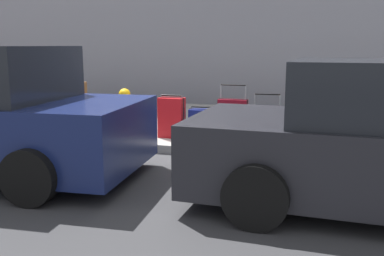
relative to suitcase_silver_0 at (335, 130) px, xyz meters
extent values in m
plane|color=#333335|center=(2.91, 0.62, -0.42)|extent=(40.00, 40.00, 0.00)
cube|color=gray|center=(2.91, -1.88, -0.35)|extent=(18.00, 5.00, 0.14)
cube|color=#9EA0A8|center=(0.00, 0.00, 0.00)|extent=(0.40, 0.20, 0.56)
cube|color=black|center=(0.00, 0.00, 0.00)|extent=(0.41, 0.04, 0.57)
cylinder|color=gray|center=(-0.17, 0.00, 0.40)|extent=(0.02, 0.02, 0.24)
cylinder|color=gray|center=(0.17, 0.00, 0.40)|extent=(0.02, 0.02, 0.24)
cylinder|color=black|center=(0.00, 0.00, 0.52)|extent=(0.34, 0.03, 0.02)
cylinder|color=black|center=(-0.17, 0.00, -0.26)|extent=(0.04, 0.02, 0.04)
cylinder|color=black|center=(0.17, 0.00, -0.26)|extent=(0.04, 0.02, 0.04)
cube|color=#0F606B|center=(0.51, -0.10, 0.08)|extent=(0.47, 0.25, 0.72)
cube|color=black|center=(0.51, -0.10, 0.08)|extent=(0.46, 0.07, 0.73)
cylinder|color=gray|center=(0.32, -0.09, 0.45)|extent=(0.02, 0.02, 0.04)
cylinder|color=gray|center=(0.71, -0.12, 0.45)|extent=(0.02, 0.02, 0.04)
cylinder|color=black|center=(0.51, -0.10, 0.47)|extent=(0.39, 0.05, 0.02)
cylinder|color=black|center=(0.32, -0.09, -0.26)|extent=(0.05, 0.02, 0.04)
cylinder|color=black|center=(0.71, -0.12, -0.26)|extent=(0.05, 0.02, 0.04)
cube|color=black|center=(1.06, 0.00, 0.00)|extent=(0.48, 0.27, 0.57)
cube|color=black|center=(1.06, 0.00, 0.00)|extent=(0.47, 0.08, 0.58)
cylinder|color=gray|center=(0.86, -0.01, 0.41)|extent=(0.02, 0.02, 0.23)
cylinder|color=gray|center=(1.26, 0.02, 0.41)|extent=(0.02, 0.02, 0.23)
cylinder|color=black|center=(1.06, 0.00, 0.52)|extent=(0.40, 0.05, 0.02)
cylinder|color=black|center=(0.86, -0.01, -0.26)|extent=(0.05, 0.02, 0.04)
cylinder|color=black|center=(1.27, 0.02, -0.26)|extent=(0.05, 0.02, 0.04)
cube|color=maroon|center=(1.62, 0.02, 0.07)|extent=(0.48, 0.21, 0.71)
cube|color=black|center=(1.62, 0.02, 0.07)|extent=(0.49, 0.06, 0.72)
cylinder|color=gray|center=(1.41, 0.03, 0.54)|extent=(0.02, 0.02, 0.24)
cylinder|color=gray|center=(1.83, 0.01, 0.54)|extent=(0.02, 0.02, 0.24)
cylinder|color=black|center=(1.62, 0.02, 0.66)|extent=(0.42, 0.04, 0.02)
cylinder|color=black|center=(1.41, 0.03, -0.26)|extent=(0.04, 0.02, 0.04)
cylinder|color=black|center=(1.83, 0.01, -0.26)|extent=(0.04, 0.02, 0.04)
cube|color=navy|center=(2.17, -0.10, -0.03)|extent=(0.46, 0.29, 0.50)
cube|color=black|center=(2.17, -0.10, -0.03)|extent=(0.45, 0.08, 0.51)
cylinder|color=gray|center=(1.98, -0.11, 0.24)|extent=(0.02, 0.02, 0.04)
cylinder|color=gray|center=(2.36, -0.09, 0.24)|extent=(0.02, 0.02, 0.04)
cylinder|color=black|center=(2.17, -0.10, 0.26)|extent=(0.38, 0.05, 0.02)
cylinder|color=black|center=(1.97, -0.11, -0.26)|extent=(0.05, 0.02, 0.04)
cylinder|color=black|center=(2.37, -0.09, -0.26)|extent=(0.05, 0.02, 0.04)
cube|color=red|center=(2.70, -0.03, 0.06)|extent=(0.45, 0.27, 0.69)
cube|color=black|center=(2.70, -0.03, 0.06)|extent=(0.44, 0.07, 0.71)
cylinder|color=gray|center=(2.51, -0.02, 0.43)|extent=(0.02, 0.02, 0.04)
cylinder|color=gray|center=(2.88, -0.04, 0.43)|extent=(0.02, 0.02, 0.04)
cylinder|color=black|center=(2.70, -0.03, 0.45)|extent=(0.37, 0.05, 0.02)
cylinder|color=black|center=(2.51, -0.02, -0.26)|extent=(0.05, 0.02, 0.04)
cylinder|color=black|center=(2.89, -0.04, -0.26)|extent=(0.05, 0.02, 0.04)
cylinder|color=#D89E0C|center=(3.58, -0.05, 0.05)|extent=(0.20, 0.20, 0.67)
sphere|color=#D89E0C|center=(3.58, -0.05, 0.44)|extent=(0.21, 0.21, 0.21)
cylinder|color=#D89E0C|center=(3.73, -0.05, 0.09)|extent=(0.09, 0.10, 0.09)
cylinder|color=#D89E0C|center=(3.43, -0.05, 0.09)|extent=(0.09, 0.10, 0.09)
cylinder|color=brown|center=(4.33, 0.10, 0.19)|extent=(0.17, 0.17, 0.94)
cylinder|color=black|center=(0.82, 3.14, -0.10)|extent=(0.65, 0.25, 0.64)
cylinder|color=black|center=(0.73, 1.31, -0.10)|extent=(0.65, 0.25, 0.64)
cylinder|color=black|center=(3.26, 3.18, -0.10)|extent=(0.65, 0.25, 0.64)
cylinder|color=black|center=(3.36, 1.27, -0.10)|extent=(0.65, 0.25, 0.64)
camera|label=1|loc=(0.35, 7.09, 1.30)|focal=41.04mm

